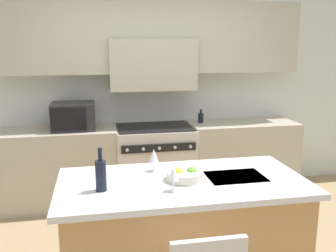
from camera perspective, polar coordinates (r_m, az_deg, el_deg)
back_cabinetry at (r=4.71m, az=-2.68°, el=8.80°), size 10.00×0.46×2.70m
back_counter at (r=4.68m, az=-2.09°, el=-5.48°), size 3.65×0.62×0.92m
range_stove at (r=4.66m, az=-2.05°, el=-5.58°), size 0.93×0.70×0.91m
microwave at (r=4.48m, az=-14.22°, el=1.49°), size 0.49×0.40×0.31m
kitchen_island at (r=3.01m, az=2.21°, el=-16.17°), size 1.85×0.92×0.90m
wine_bottle at (r=2.63m, az=-10.20°, el=-7.30°), size 0.08×0.08×0.31m
wine_glass_near at (r=2.58m, az=0.83°, el=-7.31°), size 0.07×0.07×0.18m
wine_glass_far at (r=2.98m, az=-2.18°, el=-4.61°), size 0.07×0.07×0.18m
fruit_bowl at (r=2.82m, az=2.57°, el=-7.47°), size 0.28×0.28×0.10m
oil_bottle_on_counter at (r=4.75m, az=5.01°, el=1.29°), size 0.07×0.07×0.17m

